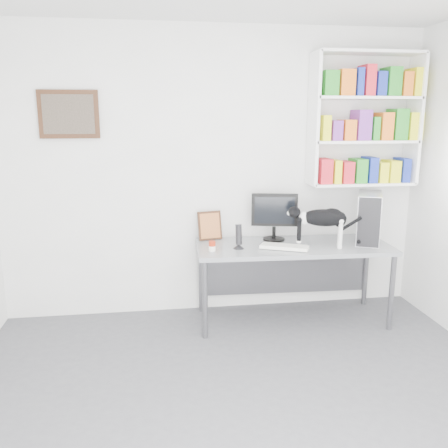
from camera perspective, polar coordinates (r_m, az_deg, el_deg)
The scene contains 11 objects.
room at distance 2.58m, azimuth 4.52°, elevation 0.88°, with size 4.01×4.01×2.70m.
bookshelf at distance 4.73m, azimuth 16.57°, elevation 11.92°, with size 1.03×0.28×1.24m, color white.
wall_art at distance 4.49m, azimuth -18.18°, elevation 12.43°, with size 0.52×0.04×0.42m, color #412415.
desk at distance 4.49m, azimuth 8.19°, elevation -7.01°, with size 1.76×0.69×0.73m, color gray.
monitor at distance 4.47m, azimuth 6.07°, elevation 0.90°, with size 0.43×0.21×0.46m, color black.
keyboard at distance 4.24m, azimuth 7.28°, elevation -2.75°, with size 0.42×0.16×0.03m, color white.
pc_tower at distance 4.60m, azimuth 17.02°, elevation 0.75°, with size 0.20×0.46×0.46m, color #B9BABF.
speaker at distance 4.19m, azimuth 1.78°, elevation -1.46°, with size 0.10×0.10×0.23m, color black.
leaning_print at distance 4.49m, azimuth -1.73°, elevation -0.12°, with size 0.23×0.09×0.28m, color #412415.
soup_can at distance 4.13m, azimuth -1.44°, elevation -2.67°, with size 0.06×0.06×0.09m, color #A5240E.
cat at distance 4.32m, azimuth 11.63°, elevation -0.39°, with size 0.58×0.16×0.36m, color black, non-canonical shape.
Camera 1 is at (-0.56, -2.46, 1.88)m, focal length 38.00 mm.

